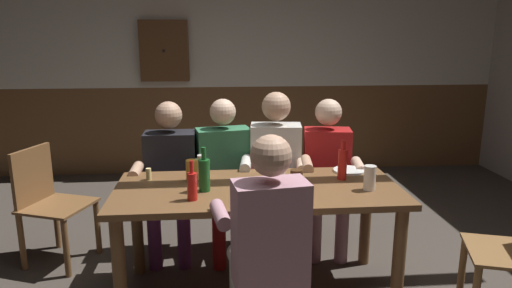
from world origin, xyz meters
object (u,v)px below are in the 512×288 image
pint_glass_0 (250,193)px  plate_1 (254,191)px  dining_table (258,203)px  table_candle (149,174)px  pint_glass_3 (370,178)px  chair_empty_near_left (49,201)px  person_3 (327,168)px  person_4 (267,238)px  person_1 (226,171)px  pint_glass_5 (202,166)px  pint_glass_1 (296,181)px  plate_0 (349,170)px  wall_dart_cabinet (164,51)px  person_2 (276,165)px  pint_glass_2 (281,167)px  person_0 (170,172)px  bottle_1 (204,174)px  bottle_0 (342,163)px  pint_glass_4 (192,171)px  bottle_2 (192,185)px

pint_glass_0 → plate_1: bearing=78.4°
dining_table → table_candle: bearing=163.4°
plate_1 → pint_glass_3: 0.73m
plate_1 → chair_empty_near_left: bearing=155.9°
table_candle → dining_table: bearing=-16.6°
person_3 → person_4: (-0.62, -1.26, 0.01)m
person_1 → pint_glass_5: (-0.17, -0.38, 0.15)m
pint_glass_1 → person_4: bearing=-115.7°
table_candle → plate_0: table_candle is taller
wall_dart_cabinet → person_2: bearing=-63.9°
person_4 → pint_glass_2: person_4 is taller
person_3 → pint_glass_1: 0.87m
pint_glass_2 → plate_1: bearing=-122.2°
person_0 → bottle_1: (0.28, -0.68, 0.19)m
plate_0 → bottle_0: size_ratio=0.82×
person_0 → wall_dart_cabinet: bearing=-84.2°
person_4 → pint_glass_5: bearing=103.5°
chair_empty_near_left → bottle_0: 2.19m
pint_glass_4 → person_1: bearing=63.1°
plate_0 → pint_glass_4: size_ratio=1.55×
person_2 → plate_1: size_ratio=5.42×
dining_table → pint_glass_2: pint_glass_2 is taller
pint_glass_1 → pint_glass_3: (0.47, 0.01, 0.00)m
bottle_1 → wall_dart_cabinet: bearing=100.2°
bottle_0 → pint_glass_5: bearing=171.6°
table_candle → pint_glass_4: 0.30m
person_0 → plate_0: bearing=164.8°
pint_glass_5 → table_candle: bearing=-173.9°
dining_table → pint_glass_2: bearing=54.3°
chair_empty_near_left → pint_glass_1: size_ratio=5.86×
person_0 → pint_glass_3: 1.53m
chair_empty_near_left → bottle_2: size_ratio=3.63×
table_candle → pint_glass_5: bearing=6.1°
dining_table → chair_empty_near_left: size_ratio=2.09×
plate_0 → bottle_1: bearing=-162.0°
bottle_0 → bottle_1: size_ratio=0.96×
person_0 → person_3: size_ratio=1.00×
person_4 → bottle_2: (-0.40, 0.43, 0.15)m
plate_1 → pint_glass_5: bearing=133.9°
chair_empty_near_left → plate_0: chair_empty_near_left is taller
bottle_0 → pint_glass_1: bearing=-145.1°
pint_glass_4 → pint_glass_0: bearing=-51.9°
table_candle → bottle_1: size_ratio=0.28×
chair_empty_near_left → pint_glass_2: chair_empty_near_left is taller
person_0 → bottle_1: 0.76m
pint_glass_2 → person_3: bearing=41.4°
bottle_1 → pint_glass_2: 0.61m
pint_glass_2 → person_1: bearing=135.4°
bottle_2 → pint_glass_0: size_ratio=2.02×
person_4 → chair_empty_near_left: bearing=133.2°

